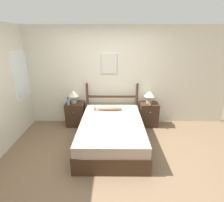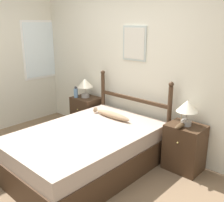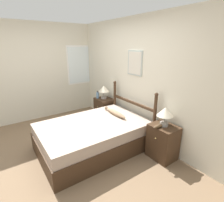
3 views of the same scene
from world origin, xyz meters
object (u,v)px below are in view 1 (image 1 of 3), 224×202
(nightstand_left, at_px, (76,114))
(model_boat, at_px, (150,104))
(nightstand_right, at_px, (148,114))
(table_lamp_right, at_px, (150,94))
(fish_pillow, at_px, (108,109))
(bottle, at_px, (68,101))
(table_lamp_left, at_px, (74,94))
(bed, at_px, (112,132))

(nightstand_left, xyz_separation_m, model_boat, (1.94, -0.12, 0.35))
(nightstand_left, bearing_deg, nightstand_right, 0.00)
(table_lamp_right, bearing_deg, nightstand_right, -1.88)
(nightstand_right, xyz_separation_m, fish_pillow, (-1.06, -0.29, 0.28))
(nightstand_right, relative_size, fish_pillow, 0.92)
(nightstand_left, bearing_deg, bottle, -138.83)
(table_lamp_left, bearing_deg, bed, -41.62)
(nightstand_right, xyz_separation_m, table_lamp_left, (-1.97, 0.00, 0.56))
(nightstand_right, bearing_deg, bed, -138.07)
(table_lamp_right, distance_m, bottle, 2.09)
(nightstand_left, xyz_separation_m, nightstand_right, (1.96, 0.00, 0.00))
(bottle, bearing_deg, nightstand_left, 41.17)
(bed, bearing_deg, table_lamp_left, 138.38)
(nightstand_right, distance_m, table_lamp_left, 2.05)
(bottle, xyz_separation_m, model_boat, (2.07, -0.01, -0.06))
(model_boat, bearing_deg, table_lamp_right, 85.69)
(nightstand_left, height_order, nightstand_right, same)
(nightstand_right, height_order, table_lamp_left, table_lamp_left)
(nightstand_left, xyz_separation_m, table_lamp_right, (1.94, 0.00, 0.56))
(bed, bearing_deg, nightstand_right, 41.93)
(bed, xyz_separation_m, bottle, (-1.11, 0.76, 0.45))
(nightstand_left, distance_m, table_lamp_right, 2.02)
(table_lamp_right, height_order, fish_pillow, table_lamp_right)
(nightstand_left, bearing_deg, table_lamp_right, 0.01)
(nightstand_left, height_order, table_lamp_right, table_lamp_right)
(nightstand_right, distance_m, fish_pillow, 1.14)
(bed, xyz_separation_m, fish_pillow, (-0.09, 0.59, 0.33))
(nightstand_right, distance_m, bottle, 2.13)
(fish_pillow, bearing_deg, table_lamp_left, 162.23)
(bed, distance_m, fish_pillow, 0.68)
(nightstand_right, xyz_separation_m, bottle, (-2.09, -0.12, 0.41))
(bed, bearing_deg, model_boat, 38.27)
(bed, xyz_separation_m, nightstand_left, (-0.98, 0.88, 0.05))
(table_lamp_left, xyz_separation_m, fish_pillow, (0.90, -0.29, -0.28))
(table_lamp_right, relative_size, model_boat, 1.31)
(bed, relative_size, table_lamp_right, 6.01)
(bed, relative_size, nightstand_left, 3.21)
(table_lamp_right, xyz_separation_m, fish_pillow, (-1.05, -0.29, -0.28))
(bed, relative_size, model_boat, 7.87)
(model_boat, bearing_deg, nightstand_left, 176.37)
(bottle, height_order, model_boat, bottle)
(nightstand_left, height_order, model_boat, model_boat)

